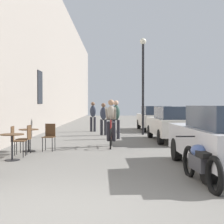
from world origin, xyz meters
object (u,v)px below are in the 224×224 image
(pedestrian_near, at_px, (117,117))
(pedestrian_far, at_px, (94,115))
(street_lamp, at_px, (144,74))
(cyclist_on_bicycle, at_px, (112,124))
(cafe_chair_mid_toward_street, at_px, (17,139))
(parked_car_second, at_px, (174,123))
(cafe_table_far, at_px, (30,135))
(parked_car_third, at_px, (155,118))
(parked_motorcycle, at_px, (201,163))
(pedestrian_mid, at_px, (104,117))
(cafe_table_mid, at_px, (13,141))
(cafe_chair_far_toward_street, at_px, (27,137))
(cafe_chair_far_toward_wall, at_px, (50,135))

(pedestrian_near, relative_size, pedestrian_far, 1.01)
(street_lamp, bearing_deg, cyclist_on_bicycle, -108.03)
(pedestrian_near, bearing_deg, cafe_chair_mid_toward_street, -119.76)
(pedestrian_far, bearing_deg, parked_car_second, -54.65)
(cafe_chair_mid_toward_street, distance_m, cafe_table_far, 1.22)
(parked_car_third, bearing_deg, pedestrian_near, -115.18)
(parked_motorcycle, bearing_deg, cafe_chair_mid_toward_street, 142.82)
(pedestrian_mid, relative_size, street_lamp, 0.33)
(cafe_table_mid, height_order, pedestrian_far, pedestrian_far)
(cafe_chair_mid_toward_street, xyz_separation_m, cafe_chair_far_toward_street, (0.14, 0.56, 0.00))
(cafe_table_mid, height_order, cyclist_on_bicycle, cyclist_on_bicycle)
(pedestrian_far, bearing_deg, cafe_chair_far_toward_wall, -96.87)
(cafe_chair_mid_toward_street, distance_m, street_lamp, 8.94)
(cafe_chair_mid_toward_street, bearing_deg, cafe_chair_far_toward_wall, 60.36)
(cafe_chair_far_toward_wall, xyz_separation_m, street_lamp, (3.64, 6.06, 2.59))
(cafe_chair_far_toward_street, relative_size, cyclist_on_bicycle, 0.51)
(cafe_table_mid, relative_size, cyclist_on_bicycle, 0.41)
(cafe_chair_far_toward_street, height_order, pedestrian_mid, pedestrian_mid)
(parked_motorcycle, bearing_deg, cafe_chair_far_toward_street, 137.64)
(cafe_chair_far_toward_street, xyz_separation_m, parked_car_third, (5.18, 9.65, 0.23))
(pedestrian_far, bearing_deg, parked_motorcycle, -77.75)
(cafe_chair_far_toward_street, xyz_separation_m, pedestrian_far, (1.57, 8.84, 0.44))
(street_lamp, height_order, parked_car_second, street_lamp)
(cafe_chair_far_toward_wall, bearing_deg, parked_motorcycle, -51.33)
(cafe_chair_far_toward_street, height_order, street_lamp, street_lamp)
(cafe_table_far, height_order, cafe_chair_far_toward_wall, cafe_chair_far_toward_wall)
(cafe_chair_mid_toward_street, xyz_separation_m, pedestrian_near, (2.98, 5.21, 0.45))
(cafe_table_mid, distance_m, cafe_table_far, 1.87)
(cafe_chair_far_toward_wall, bearing_deg, cyclist_on_bicycle, 28.66)
(pedestrian_far, bearing_deg, cyclist_on_bicycle, -81.44)
(cafe_table_mid, relative_size, parked_car_third, 0.17)
(cyclist_on_bicycle, xyz_separation_m, pedestrian_far, (-1.05, 7.00, 0.14))
(street_lamp, xyz_separation_m, parked_car_second, (0.99, -3.11, -2.36))
(cafe_chair_far_toward_wall, distance_m, pedestrian_near, 4.54)
(cafe_chair_mid_toward_street, distance_m, cafe_chair_far_toward_street, 0.58)
(cafe_table_mid, bearing_deg, pedestrian_mid, 73.59)
(pedestrian_near, distance_m, pedestrian_far, 4.38)
(parked_motorcycle, bearing_deg, street_lamp, 90.62)
(cyclist_on_bicycle, xyz_separation_m, pedestrian_near, (0.21, 2.81, 0.16))
(cyclist_on_bicycle, bearing_deg, cafe_table_far, -156.26)
(cafe_table_mid, xyz_separation_m, parked_car_third, (5.25, 10.86, 0.23))
(cafe_chair_mid_toward_street, distance_m, parked_car_second, 6.84)
(cafe_table_far, xyz_separation_m, pedestrian_mid, (2.30, 5.92, 0.39))
(pedestrian_near, bearing_deg, parked_car_third, 64.82)
(cafe_table_mid, distance_m, cafe_chair_mid_toward_street, 0.66)
(parked_car_third, bearing_deg, cafe_table_mid, -115.81)
(cafe_chair_far_toward_street, xyz_separation_m, cyclist_on_bicycle, (2.62, 1.84, 0.29))
(pedestrian_mid, height_order, parked_car_second, pedestrian_mid)
(cyclist_on_bicycle, bearing_deg, cafe_chair_mid_toward_street, -139.05)
(pedestrian_mid, bearing_deg, pedestrian_far, 106.23)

